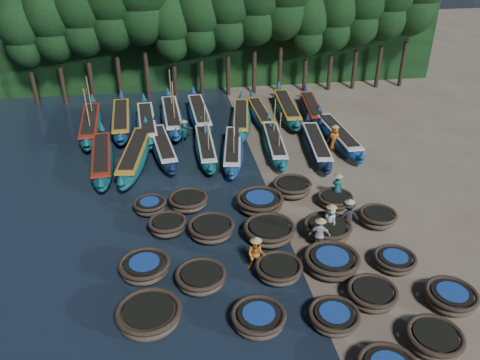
{
  "coord_description": "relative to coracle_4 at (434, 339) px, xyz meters",
  "views": [
    {
      "loc": [
        -5.26,
        -19.52,
        13.42
      ],
      "look_at": [
        -1.75,
        2.1,
        1.3
      ],
      "focal_mm": 35.0,
      "sensor_mm": 36.0,
      "label": 1
    }
  ],
  "objects": [
    {
      "name": "ground",
      "position": [
        -3.45,
        9.0,
        -0.41
      ],
      "size": [
        120.0,
        120.0,
        0.0
      ],
      "primitive_type": "plane",
      "color": "#7C6C5B",
      "rests_on": "ground"
    },
    {
      "name": "foliage_wall",
      "position": [
        -3.45,
        32.5,
        4.59
      ],
      "size": [
        40.0,
        3.0,
        10.0
      ],
      "primitive_type": "cube",
      "color": "black",
      "rests_on": "ground"
    },
    {
      "name": "coracle_4",
      "position": [
        0.0,
        0.0,
        0.0
      ],
      "size": [
        2.25,
        2.25,
        0.73
      ],
      "rotation": [
        0.0,
        0.0,
        -0.22
      ],
      "color": "brown",
      "rests_on": "ground"
    },
    {
      "name": "coracle_5",
      "position": [
        -10.02,
        2.74,
        0.05
      ],
      "size": [
        3.01,
        3.01,
        0.82
      ],
      "rotation": [
        0.0,
        0.0,
        -0.36
      ],
      "color": "brown",
      "rests_on": "ground"
    },
    {
      "name": "coracle_6",
      "position": [
        -5.98,
        2.0,
        -0.02
      ],
      "size": [
        2.55,
        2.55,
        0.69
      ],
      "rotation": [
        0.0,
        0.0,
        -0.39
      ],
      "color": "brown",
      "rests_on": "ground"
    },
    {
      "name": "coracle_7",
      "position": [
        -3.15,
        1.63,
        -0.04
      ],
      "size": [
        2.22,
        2.22,
        0.65
      ],
      "rotation": [
        0.0,
        0.0,
        0.25
      ],
      "color": "brown",
      "rests_on": "ground"
    },
    {
      "name": "coracle_8",
      "position": [
        -1.26,
        2.53,
        -0.01
      ],
      "size": [
        2.04,
        2.04,
        0.71
      ],
      "rotation": [
        0.0,
        0.0,
        0.02
      ],
      "color": "brown",
      "rests_on": "ground"
    },
    {
      "name": "coracle_9",
      "position": [
        1.75,
        1.87,
        0.0
      ],
      "size": [
        2.38,
        2.38,
        0.72
      ],
      "rotation": [
        0.0,
        0.0,
        0.29
      ],
      "color": "brown",
      "rests_on": "ground"
    },
    {
      "name": "coracle_10",
      "position": [
        -10.23,
        5.65,
        0.02
      ],
      "size": [
        2.71,
        2.71,
        0.75
      ],
      "rotation": [
        0.0,
        0.0,
        -0.39
      ],
      "color": "brown",
      "rests_on": "ground"
    },
    {
      "name": "coracle_11",
      "position": [
        -7.91,
        4.61,
        -0.0
      ],
      "size": [
        2.15,
        2.15,
        0.72
      ],
      "rotation": [
        0.0,
        0.0,
        0.08
      ],
      "color": "brown",
      "rests_on": "ground"
    },
    {
      "name": "coracle_12",
      "position": [
        -4.57,
        4.63,
        -0.02
      ],
      "size": [
        2.49,
        2.49,
        0.69
      ],
      "rotation": [
        0.0,
        0.0,
        -0.39
      ],
      "color": "brown",
      "rests_on": "ground"
    },
    {
      "name": "coracle_13",
      "position": [
        -2.21,
        4.67,
        0.06
      ],
      "size": [
        2.78,
        2.78,
        0.82
      ],
      "rotation": [
        0.0,
        0.0,
        -0.26
      ],
      "color": "brown",
      "rests_on": "ground"
    },
    {
      "name": "coracle_14",
      "position": [
        0.6,
        4.41,
        -0.04
      ],
      "size": [
        1.87,
        1.87,
        0.65
      ],
      "rotation": [
        0.0,
        0.0,
        0.05
      ],
      "color": "brown",
      "rests_on": "ground"
    },
    {
      "name": "coracle_15",
      "position": [
        -9.18,
        8.69,
        0.01
      ],
      "size": [
        1.94,
        1.94,
        0.75
      ],
      "rotation": [
        0.0,
        0.0,
        0.13
      ],
      "color": "brown",
      "rests_on": "ground"
    },
    {
      "name": "coracle_16",
      "position": [
        -7.1,
        8.05,
        0.01
      ],
      "size": [
        2.28,
        2.28,
        0.75
      ],
      "rotation": [
        0.0,
        0.0,
        -0.06
      ],
      "color": "brown",
      "rests_on": "ground"
    },
    {
      "name": "coracle_17",
      "position": [
        -4.4,
        7.35,
        0.05
      ],
      "size": [
        2.71,
        2.71,
        0.82
      ],
      "rotation": [
        0.0,
        0.0,
        0.18
      ],
      "color": "brown",
      "rests_on": "ground"
    },
    {
      "name": "coracle_18",
      "position": [
        -1.58,
        7.1,
        0.03
      ],
      "size": [
        2.53,
        2.53,
        0.78
      ],
      "rotation": [
        0.0,
        0.0,
        0.17
      ],
      "color": "brown",
      "rests_on": "ground"
    },
    {
      "name": "coracle_19",
      "position": [
        1.25,
        7.7,
        0.01
      ],
      "size": [
        2.01,
        2.01,
        0.74
      ],
      "rotation": [
        0.0,
        0.0,
        -0.18
      ],
      "color": "brown",
      "rests_on": "ground"
    },
    {
      "name": "coracle_20",
      "position": [
        -10.04,
        10.7,
        -0.01
      ],
      "size": [
        1.76,
        1.76,
        0.69
      ],
      "rotation": [
        0.0,
        0.0,
        0.09
      ],
      "color": "brown",
      "rests_on": "ground"
    },
    {
      "name": "coracle_21",
      "position": [
        -8.04,
        10.82,
        -0.0
      ],
      "size": [
        2.5,
        2.5,
        0.72
      ],
      "rotation": [
        0.0,
        0.0,
        0.36
      ],
      "color": "brown",
      "rests_on": "ground"
    },
    {
      "name": "coracle_22",
      "position": [
        -4.32,
        9.98,
        0.07
      ],
      "size": [
        3.05,
        3.05,
        0.84
      ],
      "rotation": [
        0.0,
        0.0,
        0.38
      ],
      "color": "brown",
      "rests_on": "ground"
    },
    {
      "name": "coracle_23",
      "position": [
        -2.24,
        11.29,
        0.05
      ],
      "size": [
        2.36,
        2.36,
        0.81
      ],
      "rotation": [
        0.0,
        0.0,
        -0.19
      ],
      "color": "brown",
      "rests_on": "ground"
    },
    {
      "name": "coracle_24",
      "position": [
        -0.24,
        9.81,
        -0.05
      ],
      "size": [
        2.02,
        2.02,
        0.64
      ],
      "rotation": [
        0.0,
        0.0,
        0.15
      ],
      "color": "brown",
      "rests_on": "ground"
    },
    {
      "name": "long_boat_1",
      "position": [
        -13.0,
        16.49,
        0.15
      ],
      "size": [
        2.17,
        8.39,
        1.48
      ],
      "rotation": [
        0.0,
        0.0,
        0.09
      ],
      "color": "#0F5959",
      "rests_on": "ground"
    },
    {
      "name": "long_boat_2",
      "position": [
        -10.97,
        16.62,
        0.19
      ],
      "size": [
        2.77,
        8.89,
        1.58
      ],
      "rotation": [
        0.0,
        0.0,
        -0.14
      ],
      "color": "#0F5959",
      "rests_on": "ground"
    },
    {
      "name": "long_boat_3",
      "position": [
        -9.25,
        17.63,
        0.11
      ],
      "size": [
        2.37,
        7.83,
        1.39
      ],
      "rotation": [
        0.0,
        0.0,
        0.13
      ],
      "color": "#0F1739",
      "rests_on": "ground"
    },
    {
      "name": "long_boat_4",
      "position": [
        -6.49,
        17.23,
        0.1
      ],
      "size": [
        1.42,
        7.68,
        3.26
      ],
      "rotation": [
        0.0,
        0.0,
        -0.01
      ],
      "color": "#0F5959",
      "rests_on": "ground"
    },
    {
      "name": "long_boat_5",
      "position": [
        -4.8,
        16.51,
        0.12
      ],
      "size": [
        2.63,
        7.77,
        3.35
      ],
      "rotation": [
        0.0,
        0.0,
        -0.17
      ],
      "color": "navy",
      "rests_on": "ground"
    },
    {
      "name": "long_boat_6",
      "position": [
        -1.93,
        16.98,
        0.11
      ],
      "size": [
        2.07,
        7.69,
        3.28
      ],
      "rotation": [
        0.0,
        0.0,
        -0.1
      ],
      "color": "#0F5959",
      "rests_on": "ground"
    },
    {
      "name": "long_boat_7",
      "position": [
        0.73,
        16.3,
        0.12
      ],
      "size": [
        2.39,
        7.98,
        1.41
      ],
      "rotation": [
        0.0,
        0.0,
        -0.13
      ],
      "color": "#0F1739",
      "rests_on": "ground"
    },
    {
      "name": "long_boat_8",
      "position": [
        2.63,
        17.5,
        0.15
      ],
      "size": [
        1.64,
        8.41,
        1.48
      ],
      "rotation": [
        0.0,
        0.0,
        0.02
      ],
      "color": "navy",
      "rests_on": "ground"
    },
    {
      "name": "long_boat_9",
      "position": [
        -14.33,
        22.2,
        0.19
      ],
      "size": [
        2.11,
        8.97,
        3.82
      ],
      "rotation": [
        0.0,
        0.0,
        0.06
      ],
      "color": "#0F5959",
      "rests_on": "ground"
    },
    {
      "name": "long_boat_10",
      "position": [
        -12.18,
        22.78,
        0.19
      ],
      "size": [
        2.03,
        9.08,
        1.6
      ],
      "rotation": [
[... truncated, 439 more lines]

